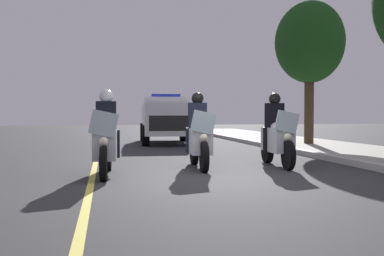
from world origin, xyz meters
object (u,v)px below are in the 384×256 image
police_motorcycle_lead_left (106,140)px  police_motorcycle_trailing (277,136)px  police_suv (166,118)px  police_motorcycle_lead_right (199,137)px  cyclist_background (192,121)px  tree_far_back (310,43)px

police_motorcycle_lead_left → police_motorcycle_trailing: bearing=101.6°
police_suv → police_motorcycle_lead_right: bearing=-2.7°
police_motorcycle_lead_left → cyclist_background: police_motorcycle_lead_left is taller
police_motorcycle_trailing → police_suv: bearing=-170.3°
police_motorcycle_lead_left → police_suv: size_ratio=0.43×
police_motorcycle_lead_left → tree_far_back: tree_far_back is taller
police_motorcycle_lead_left → police_motorcycle_trailing: same height
police_suv → police_motorcycle_lead_left: bearing=-14.7°
police_motorcycle_lead_left → police_suv: 9.73m
police_motorcycle_lead_right → police_suv: 8.61m
police_motorcycle_lead_right → police_motorcycle_trailing: size_ratio=1.00×
police_motorcycle_lead_left → cyclist_background: (-13.61, 4.38, 0.14)m
police_motorcycle_trailing → police_suv: (-8.60, -1.46, 0.37)m
tree_far_back → police_motorcycle_lead_right: bearing=-43.2°
police_motorcycle_trailing → police_suv: 8.73m
police_suv → cyclist_background: police_suv is taller
police_motorcycle_lead_left → tree_far_back: bearing=131.4°
police_motorcycle_lead_right → tree_far_back: (-5.86, 5.51, 3.20)m
police_motorcycle_trailing → cyclist_background: size_ratio=1.22×
police_motorcycle_lead_left → police_motorcycle_lead_right: (-0.82, 2.06, 0.00)m
cyclist_background → police_motorcycle_trailing: bearing=-2.0°
police_motorcycle_lead_left → cyclist_background: 14.30m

